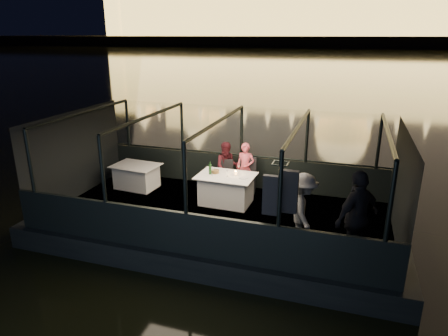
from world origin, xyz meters
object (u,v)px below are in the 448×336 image
(chair_port_right, at_px, (246,179))
(dining_table_central, at_px, (226,189))
(dining_table_aft, at_px, (136,175))
(passenger_stripe, at_px, (303,207))
(passenger_dark, at_px, (356,222))
(coat_stand, at_px, (278,215))
(person_woman_coral, at_px, (245,166))
(person_man_maroon, at_px, (227,165))
(wine_bottle, at_px, (210,169))
(chair_port_left, at_px, (223,178))

(chair_port_right, bearing_deg, dining_table_central, -118.23)
(dining_table_aft, relative_size, passenger_stripe, 0.81)
(dining_table_central, xyz_separation_m, passenger_dark, (3.17, -1.95, 0.47))
(chair_port_right, xyz_separation_m, passenger_dark, (2.84, -2.67, 0.40))
(coat_stand, xyz_separation_m, passenger_dark, (1.43, 0.27, -0.05))
(coat_stand, xyz_separation_m, passenger_stripe, (0.40, 0.63, -0.05))
(dining_table_central, bearing_deg, person_woman_coral, 73.80)
(person_woman_coral, bearing_deg, person_man_maroon, -175.45)
(passenger_stripe, relative_size, passenger_dark, 0.84)
(person_woman_coral, relative_size, wine_bottle, 4.22)
(coat_stand, relative_size, passenger_dark, 1.07)
(chair_port_left, distance_m, passenger_stripe, 3.29)
(chair_port_right, height_order, person_woman_coral, person_woman_coral)
(coat_stand, bearing_deg, dining_table_central, 128.10)
(dining_table_central, height_order, chair_port_left, chair_port_left)
(person_woman_coral, relative_size, passenger_stripe, 0.89)
(chair_port_right, xyz_separation_m, person_woman_coral, (-0.07, 0.19, 0.30))
(dining_table_aft, xyz_separation_m, wine_bottle, (2.34, -0.31, 0.53))
(coat_stand, height_order, person_woman_coral, coat_stand)
(passenger_stripe, bearing_deg, wine_bottle, 41.37)
(person_man_maroon, bearing_deg, chair_port_right, -29.51)
(wine_bottle, bearing_deg, chair_port_right, 44.91)
(coat_stand, distance_m, passenger_stripe, 0.75)
(dining_table_central, xyz_separation_m, wine_bottle, (-0.42, -0.03, 0.53))
(dining_table_aft, relative_size, person_woman_coral, 0.91)
(chair_port_right, xyz_separation_m, person_man_maroon, (-0.57, 0.14, 0.30))
(coat_stand, xyz_separation_m, wine_bottle, (-2.16, 2.19, 0.02))
(chair_port_left, bearing_deg, dining_table_central, -72.89)
(coat_stand, distance_m, person_woman_coral, 3.47)
(dining_table_central, xyz_separation_m, chair_port_left, (-0.27, 0.62, 0.06))
(chair_port_left, height_order, passenger_stripe, passenger_stripe)
(chair_port_left, relative_size, chair_port_right, 0.91)
(person_woman_coral, height_order, person_man_maroon, same)
(coat_stand, bearing_deg, wine_bottle, 134.60)
(person_woman_coral, distance_m, person_man_maroon, 0.51)
(passenger_dark, bearing_deg, passenger_stripe, -69.15)
(chair_port_left, height_order, passenger_dark, passenger_dark)
(chair_port_left, height_order, person_woman_coral, person_woman_coral)
(person_man_maroon, bearing_deg, passenger_stripe, -61.70)
(dining_table_aft, distance_m, chair_port_right, 3.13)
(chair_port_left, height_order, wine_bottle, wine_bottle)
(person_man_maroon, bearing_deg, person_woman_coral, -9.86)
(dining_table_central, height_order, passenger_stripe, passenger_stripe)
(person_man_maroon, xyz_separation_m, wine_bottle, (-0.18, -0.89, 0.17))
(passenger_stripe, distance_m, passenger_dark, 1.10)
(coat_stand, relative_size, wine_bottle, 6.02)
(dining_table_central, relative_size, person_woman_coral, 1.04)
(chair_port_left, distance_m, wine_bottle, 0.82)
(chair_port_right, distance_m, coat_stand, 3.29)
(dining_table_central, relative_size, passenger_stripe, 0.92)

